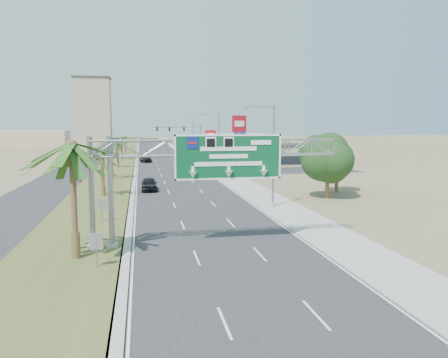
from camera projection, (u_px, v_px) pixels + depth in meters
ground at (258, 300)px, 20.30m from camera, size 600.00×600.00×0.00m
road at (159, 153)px, 127.51m from camera, size 12.00×300.00×0.02m
sidewalk_right at (188, 152)px, 129.09m from camera, size 4.00×300.00×0.10m
median_grass at (124, 153)px, 125.63m from camera, size 7.00×300.00×0.12m
opposing_road at (99, 154)px, 124.33m from camera, size 8.00×300.00×0.02m
sign_gantry at (204, 156)px, 29.03m from camera, size 16.75×1.24×7.50m
palm_near at (71, 145)px, 25.52m from camera, size 5.70×5.70×8.35m
palm_row_b at (102, 154)px, 49.11m from camera, size 3.99×3.99×5.95m
palm_row_c at (111, 142)px, 64.61m from camera, size 3.99×3.99×6.75m
palm_row_d at (117, 145)px, 82.31m from camera, size 3.99×3.99×5.45m
palm_row_e at (121, 138)px, 100.74m from camera, size 3.99×3.99×6.15m
palm_row_f at (125, 137)px, 125.16m from camera, size 3.99×3.99×5.75m
streetlight_near at (271, 160)px, 42.52m from camera, size 3.27×0.44×10.00m
streetlight_mid at (218, 146)px, 71.76m from camera, size 3.27×0.44×10.00m
streetlight_far at (192, 139)px, 106.85m from camera, size 3.27×0.44×10.00m
signal_mast at (191, 141)px, 90.81m from camera, size 10.28×0.71×8.00m
store_building at (277, 155)px, 88.49m from camera, size 18.00×10.00×4.00m
oak_near at (328, 158)px, 47.88m from camera, size 4.50×4.50×6.80m
oak_far at (337, 161)px, 52.43m from camera, size 3.50×3.50×5.60m
median_signback_a at (96, 244)px, 24.51m from camera, size 0.75×0.08×2.08m
median_signback_b at (102, 206)px, 36.07m from camera, size 0.75×0.08×2.08m
tower_distant at (93, 109)px, 255.83m from camera, size 20.00×16.00×35.00m
building_distant_left at (35, 138)px, 167.47m from camera, size 24.00×14.00×6.00m
building_distant_right at (237, 140)px, 162.04m from camera, size 20.00×12.00×5.00m
car_left_lane at (149, 184)px, 54.16m from camera, size 1.95×4.79×1.63m
car_mid_lane at (186, 174)px, 66.11m from camera, size 2.03×4.65×1.48m
car_right_lane at (183, 158)px, 98.22m from camera, size 2.70×4.83×1.28m
car_far at (145, 158)px, 95.81m from camera, size 2.75×5.77×1.62m
pole_sign_red_near at (239, 128)px, 63.67m from camera, size 2.33×1.21×9.69m
pole_sign_blue at (240, 141)px, 71.00m from camera, size 2.02×0.46×7.58m
pole_sign_red_far at (211, 137)px, 89.51m from camera, size 2.22×0.68×7.25m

